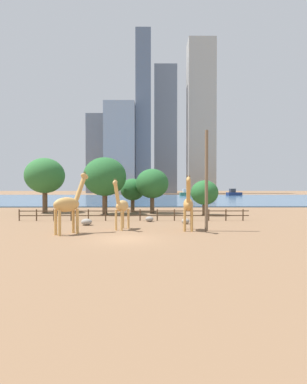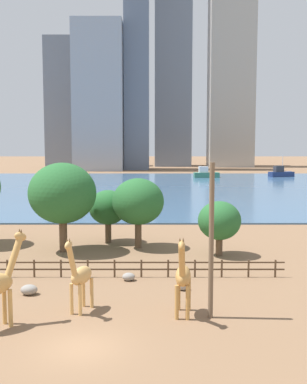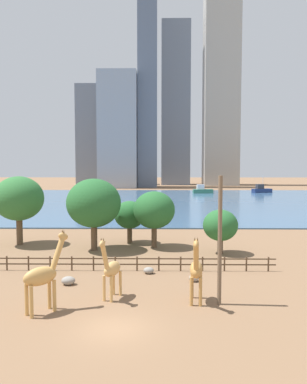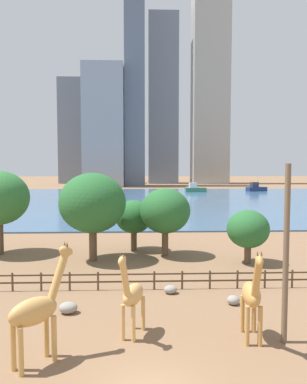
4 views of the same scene
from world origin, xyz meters
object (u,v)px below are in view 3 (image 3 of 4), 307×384
(tree_left_large, at_px, (19,199))
(tree_left_small, at_px, (130,215))
(giraffe_young, at_px, (43,275))
(boulder_by_pole, at_px, (149,270))
(tree_center_broad, at_px, (220,225))
(tree_right_tall, at_px, (94,203))
(boat_ferry, at_px, (202,190))
(utility_pole, at_px, (220,241))
(giraffe_companion, at_px, (111,269))
(giraffe_tall, at_px, (196,270))
(boulder_small, at_px, (194,278))
(tree_right_small, at_px, (154,210))
(boulder_near_fence, at_px, (68,281))
(boat_sailboat, at_px, (261,190))

(tree_left_large, height_order, tree_left_small, tree_left_large)
(giraffe_young, xyz_separation_m, tree_left_small, (3.86, 21.77, 0.99))
(boulder_by_pole, bearing_deg, tree_center_broad, 45.16)
(tree_right_tall, bearing_deg, boat_ferry, 75.43)
(utility_pole, bearing_deg, tree_right_tall, 124.93)
(tree_center_broad, bearing_deg, giraffe_companion, -125.83)
(utility_pole, relative_size, tree_left_large, 1.07)
(tree_left_large, relative_size, boat_ferry, 1.21)
(giraffe_tall, bearing_deg, tree_center_broad, 171.09)
(boulder_small, relative_size, tree_right_tall, 0.10)
(tree_right_small, bearing_deg, boulder_near_fence, -115.86)
(giraffe_tall, height_order, tree_right_tall, tree_right_tall)
(utility_pole, relative_size, boulder_small, 10.95)
(tree_center_broad, bearing_deg, boulder_by_pole, -134.84)
(boulder_by_pole, distance_m, tree_left_small, 13.67)
(utility_pole, bearing_deg, boulder_by_pole, 124.79)
(utility_pole, xyz_separation_m, boulder_near_fence, (-11.25, 4.02, -4.04))
(boulder_by_pole, height_order, tree_right_small, tree_right_small)
(boulder_near_fence, bearing_deg, boulder_small, 5.60)
(utility_pole, distance_m, tree_right_small, 18.29)
(utility_pole, bearing_deg, boat_ferry, 83.97)
(giraffe_tall, xyz_separation_m, tree_left_large, (-19.11, 18.67, 3.21))
(giraffe_young, xyz_separation_m, boulder_near_fence, (0.24, 5.59, -2.09))
(boulder_by_pole, bearing_deg, tree_right_tall, 125.04)
(tree_right_tall, xyz_separation_m, boat_ferry, (21.88, 84.22, -4.07))
(boulder_near_fence, bearing_deg, tree_right_small, 64.14)
(tree_right_tall, bearing_deg, tree_left_large, 163.57)
(tree_right_tall, height_order, tree_right_small, tree_right_tall)
(boat_sailboat, bearing_deg, tree_right_small, -129.54)
(tree_right_small, bearing_deg, utility_pole, -75.38)
(giraffe_tall, height_order, tree_left_large, tree_left_large)
(utility_pole, relative_size, tree_right_tall, 1.10)
(giraffe_tall, height_order, utility_pole, utility_pole)
(tree_left_small, height_order, tree_right_small, tree_right_small)
(boulder_near_fence, bearing_deg, boulder_by_pole, 26.61)
(giraffe_tall, distance_m, tree_right_tall, 18.89)
(giraffe_companion, height_order, boulder_small, giraffe_companion)
(tree_left_large, bearing_deg, utility_pole, -42.50)
(tree_left_large, distance_m, boat_ferry, 87.35)
(boulder_small, xyz_separation_m, tree_left_large, (-19.42, 13.92, 5.22))
(giraffe_companion, relative_size, boat_ferry, 0.68)
(giraffe_tall, relative_size, boulder_small, 6.09)
(boulder_by_pole, distance_m, tree_left_large, 20.28)
(tree_right_small, relative_size, boat_sailboat, 0.91)
(tree_center_broad, bearing_deg, boulder_near_fence, -142.23)
(tree_left_small, bearing_deg, boat_ferry, 77.19)
(giraffe_tall, distance_m, boulder_small, 5.17)
(boulder_by_pole, height_order, tree_right_tall, tree_right_tall)
(tree_left_large, distance_m, tree_center_broad, 23.64)
(boulder_near_fence, bearing_deg, utility_pole, -19.66)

